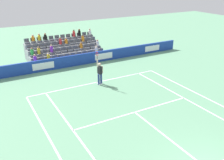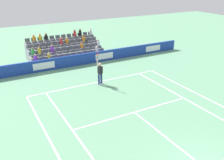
% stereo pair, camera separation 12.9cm
% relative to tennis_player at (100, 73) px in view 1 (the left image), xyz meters
% --- Properties ---
extents(line_baseline, '(10.97, 0.10, 0.01)m').
position_rel_tennis_player_xyz_m(line_baseline, '(0.06, -0.50, -0.99)').
color(line_baseline, white).
rests_on(line_baseline, ground).
extents(line_service, '(8.23, 0.10, 0.01)m').
position_rel_tennis_player_xyz_m(line_service, '(0.06, 4.99, -0.99)').
color(line_service, white).
rests_on(line_service, ground).
extents(line_centre_service, '(0.10, 6.40, 0.01)m').
position_rel_tennis_player_xyz_m(line_centre_service, '(0.06, 8.19, -0.99)').
color(line_centre_service, white).
rests_on(line_centre_service, ground).
extents(line_singles_sideline_left, '(0.10, 11.89, 0.01)m').
position_rel_tennis_player_xyz_m(line_singles_sideline_left, '(4.18, 5.45, -0.99)').
color(line_singles_sideline_left, white).
rests_on(line_singles_sideline_left, ground).
extents(line_singles_sideline_right, '(0.10, 11.89, 0.01)m').
position_rel_tennis_player_xyz_m(line_singles_sideline_right, '(-4.05, 5.45, -0.99)').
color(line_singles_sideline_right, white).
rests_on(line_singles_sideline_right, ground).
extents(line_doubles_sideline_left, '(0.10, 11.89, 0.01)m').
position_rel_tennis_player_xyz_m(line_doubles_sideline_left, '(5.55, 5.45, -0.99)').
color(line_doubles_sideline_left, white).
rests_on(line_doubles_sideline_left, ground).
extents(line_doubles_sideline_right, '(0.10, 11.89, 0.01)m').
position_rel_tennis_player_xyz_m(line_doubles_sideline_right, '(-5.42, 5.45, -0.99)').
color(line_doubles_sideline_right, white).
rests_on(line_doubles_sideline_right, ground).
extents(line_centre_mark, '(0.10, 0.20, 0.01)m').
position_rel_tennis_player_xyz_m(line_centre_mark, '(0.06, -0.40, -0.99)').
color(line_centre_mark, white).
rests_on(line_centre_mark, ground).
extents(sponsor_barrier, '(24.12, 0.22, 1.06)m').
position_rel_tennis_player_xyz_m(sponsor_barrier, '(0.06, -5.11, -0.46)').
color(sponsor_barrier, '#193899').
rests_on(sponsor_barrier, ground).
extents(tennis_player, '(0.53, 0.40, 2.85)m').
position_rel_tennis_player_xyz_m(tennis_player, '(0.00, 0.00, 0.00)').
color(tennis_player, navy).
rests_on(tennis_player, ground).
extents(stadium_stand, '(7.44, 3.80, 2.62)m').
position_rel_tennis_player_xyz_m(stadium_stand, '(0.07, -8.05, -0.30)').
color(stadium_stand, gray).
rests_on(stadium_stand, ground).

